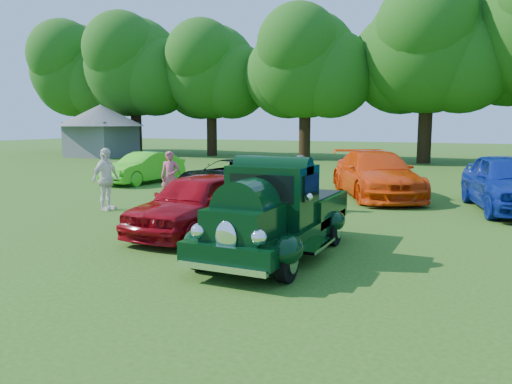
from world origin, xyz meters
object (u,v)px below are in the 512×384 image
at_px(hero_pickup, 277,216).
at_px(back_car_black, 229,176).
at_px(back_car_blue, 509,182).
at_px(spectator_pink, 170,177).
at_px(back_car_orange, 376,174).
at_px(spectator_white, 106,179).
at_px(spectator_grey, 301,183).
at_px(back_car_lime, 144,168).
at_px(gazebo, 101,125).
at_px(red_convertible, 197,203).

relative_size(hero_pickup, back_car_black, 1.05).
bearing_deg(back_car_blue, spectator_pink, -178.04).
height_order(back_car_orange, spectator_white, spectator_white).
bearing_deg(spectator_grey, spectator_white, -133.78).
xyz_separation_m(back_car_lime, spectator_white, (3.16, -5.90, 0.26)).
bearing_deg(back_car_lime, gazebo, 142.41).
distance_m(back_car_orange, back_car_blue, 4.20).
relative_size(hero_pickup, spectator_pink, 2.73).
relative_size(back_car_orange, gazebo, 0.84).
relative_size(spectator_pink, spectator_grey, 1.02).
relative_size(hero_pickup, back_car_lime, 1.14).
bearing_deg(spectator_pink, back_car_black, 53.49).
height_order(back_car_blue, spectator_pink, back_car_blue).
bearing_deg(red_convertible, spectator_white, 161.00).
xyz_separation_m(spectator_white, gazebo, (-16.48, 18.27, 1.49)).
xyz_separation_m(hero_pickup, spectator_white, (-6.39, 2.52, 0.15)).
height_order(red_convertible, spectator_pink, spectator_pink).
distance_m(hero_pickup, spectator_grey, 4.92).
distance_m(hero_pickup, red_convertible, 2.62).
relative_size(red_convertible, back_car_orange, 0.76).
bearing_deg(red_convertible, spectator_pink, 133.25).
height_order(hero_pickup, spectator_white, spectator_white).
distance_m(back_car_lime, back_car_orange, 9.75).
xyz_separation_m(hero_pickup, back_car_lime, (-9.55, 8.42, -0.11)).
bearing_deg(spectator_white, gazebo, 39.98).
xyz_separation_m(red_convertible, back_car_lime, (-7.15, 7.40, -0.05)).
height_order(back_car_blue, spectator_grey, back_car_blue).
bearing_deg(spectator_pink, back_car_lime, 109.49).
relative_size(red_convertible, gazebo, 0.64).
bearing_deg(hero_pickup, red_convertible, 156.88).
relative_size(hero_pickup, spectator_white, 2.46).
relative_size(back_car_black, spectator_white, 2.34).
height_order(hero_pickup, gazebo, gazebo).
relative_size(back_car_orange, spectator_white, 2.97).
xyz_separation_m(spectator_grey, gazebo, (-21.65, 16.02, 1.60)).
distance_m(red_convertible, gazebo, 28.50).
bearing_deg(gazebo, back_car_blue, -26.53).
xyz_separation_m(back_car_black, back_car_orange, (5.23, 0.86, 0.19)).
distance_m(spectator_pink, spectator_white, 2.21).
height_order(back_car_lime, spectator_white, spectator_white).
bearing_deg(back_car_blue, gazebo, 140.11).
height_order(back_car_orange, back_car_blue, back_car_blue).
relative_size(back_car_black, gazebo, 0.66).
bearing_deg(gazebo, back_car_orange, -28.16).
bearing_deg(spectator_white, back_car_blue, -68.02).
xyz_separation_m(back_car_black, gazebo, (-17.83, 13.20, 1.81)).
xyz_separation_m(hero_pickup, back_car_blue, (4.22, 7.26, 0.08)).
height_order(spectator_grey, spectator_white, spectator_white).
bearing_deg(gazebo, spectator_grey, -36.50).
bearing_deg(gazebo, hero_pickup, -42.26).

